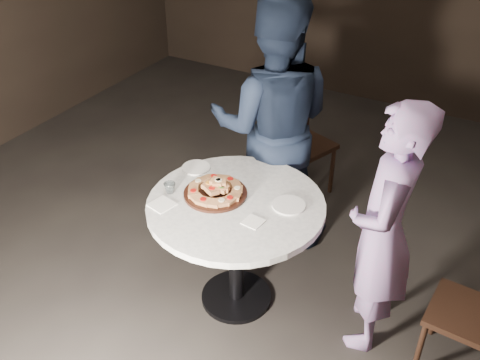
% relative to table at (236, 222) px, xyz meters
% --- Properties ---
extents(floor, '(7.00, 7.00, 0.00)m').
position_rel_table_xyz_m(floor, '(-0.10, 0.03, -0.66)').
color(floor, black).
rests_on(floor, ground).
extents(table, '(1.32, 1.32, 0.81)m').
position_rel_table_xyz_m(table, '(0.00, 0.00, 0.00)').
color(table, black).
rests_on(table, ground).
extents(serving_board, '(0.44, 0.44, 0.02)m').
position_rel_table_xyz_m(serving_board, '(-0.15, 0.01, 0.16)').
color(serving_board, black).
rests_on(serving_board, table).
extents(focaccia_pile, '(0.35, 0.34, 0.09)m').
position_rel_table_xyz_m(focaccia_pile, '(-0.15, 0.01, 0.19)').
color(focaccia_pile, '#A36A3F').
rests_on(focaccia_pile, serving_board).
extents(plate_left, '(0.25, 0.25, 0.01)m').
position_rel_table_xyz_m(plate_left, '(-0.42, 0.20, 0.16)').
color(plate_left, white).
rests_on(plate_left, table).
extents(plate_right, '(0.24, 0.24, 0.01)m').
position_rel_table_xyz_m(plate_right, '(0.29, 0.12, 0.16)').
color(plate_right, white).
rests_on(plate_right, table).
extents(water_glass, '(0.09, 0.09, 0.07)m').
position_rel_table_xyz_m(water_glass, '(-0.40, -0.11, 0.18)').
color(water_glass, silver).
rests_on(water_glass, table).
extents(napkin_near, '(0.16, 0.16, 0.01)m').
position_rel_table_xyz_m(napkin_near, '(-0.37, -0.24, 0.15)').
color(napkin_near, white).
rests_on(napkin_near, table).
extents(napkin_far, '(0.12, 0.12, 0.01)m').
position_rel_table_xyz_m(napkin_far, '(0.18, -0.12, 0.15)').
color(napkin_far, white).
rests_on(napkin_far, table).
extents(chair_far, '(0.56, 0.57, 0.91)m').
position_rel_table_xyz_m(chair_far, '(-0.18, 1.31, -0.13)').
color(chair_far, black).
rests_on(chair_far, ground).
extents(diner_navy, '(1.10, 1.00, 1.85)m').
position_rel_table_xyz_m(diner_navy, '(-0.15, 0.78, 0.27)').
color(diner_navy, black).
rests_on(diner_navy, ground).
extents(diner_teal, '(0.47, 0.64, 1.60)m').
position_rel_table_xyz_m(diner_teal, '(0.85, 0.16, 0.14)').
color(diner_teal, '#866DA7').
rests_on(diner_teal, ground).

